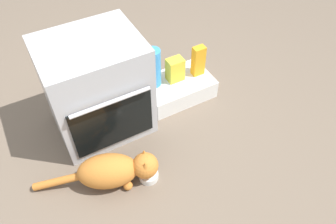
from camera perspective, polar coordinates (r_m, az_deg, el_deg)
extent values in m
plane|color=#6B5B4C|center=(2.17, -5.93, -8.71)|extent=(8.00, 8.00, 0.00)
cube|color=#B7BABF|center=(2.16, -12.26, 4.13)|extent=(0.61, 0.50, 0.69)
cube|color=black|center=(2.05, -9.41, -1.91)|extent=(0.52, 0.01, 0.38)
cylinder|color=silver|center=(1.88, -9.85, 1.69)|extent=(0.49, 0.02, 0.02)
cube|color=white|center=(2.52, 1.69, 4.24)|extent=(0.51, 0.33, 0.15)
cylinder|color=white|center=(2.09, -3.39, -10.91)|extent=(0.12, 0.12, 0.05)
sphere|color=brown|center=(2.07, -3.41, -10.67)|extent=(0.07, 0.07, 0.07)
ellipsoid|color=#C6752D|center=(2.02, -10.40, -10.02)|extent=(0.41, 0.33, 0.21)
sphere|color=#C6752D|center=(1.99, -3.96, -9.24)|extent=(0.16, 0.16, 0.16)
cone|color=#C6752D|center=(1.97, -4.15, -7.23)|extent=(0.06, 0.06, 0.07)
cone|color=#C6752D|center=(1.92, -3.94, -9.35)|extent=(0.06, 0.06, 0.07)
cylinder|color=#C6752D|center=(2.12, -18.54, -11.33)|extent=(0.31, 0.16, 0.12)
sphere|color=#C6752D|center=(2.11, -7.11, -9.79)|extent=(0.06, 0.06, 0.06)
sphere|color=#C6752D|center=(2.05, -6.97, -12.52)|extent=(0.06, 0.06, 0.06)
cylinder|color=#388CD1|center=(2.34, -2.57, 7.66)|extent=(0.11, 0.11, 0.30)
cube|color=yellow|center=(2.42, 1.24, 7.36)|extent=(0.12, 0.09, 0.18)
cube|color=orange|center=(2.46, 5.27, 8.83)|extent=(0.09, 0.06, 0.24)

